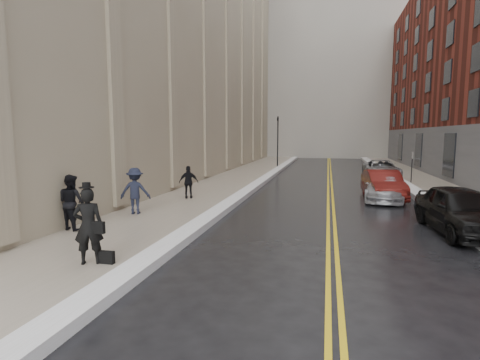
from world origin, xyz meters
The scene contains 19 objects.
ground centered at (0.00, 0.00, 0.00)m, with size 160.00×160.00×0.00m, color black.
sidewalk_left centered at (-4.50, 16.00, 0.07)m, with size 4.00×64.00×0.15m, color gray.
sidewalk_right centered at (9.00, 16.00, 0.07)m, with size 3.00×64.00×0.15m, color gray.
lane_stripe_a centered at (2.38, 16.00, 0.00)m, with size 0.12×64.00×0.01m, color gold.
lane_stripe_b centered at (2.62, 16.00, 0.00)m, with size 0.12×64.00×0.01m, color gold.
snow_ridge_left centered at (-2.20, 16.00, 0.13)m, with size 0.70×60.80×0.26m, color white.
snow_ridge_right centered at (7.15, 16.00, 0.15)m, with size 0.85×60.80×0.30m, color white.
tower_far_right centered at (14.00, 66.00, 22.00)m, with size 22.00×18.00×44.00m, color slate.
tower_far_left centered at (-12.00, 72.00, 30.00)m, with size 22.00×18.00×60.00m, color slate.
traffic_signal centered at (-2.60, 30.00, 3.08)m, with size 0.18×0.15×5.20m.
parking_sign_far centered at (7.90, 20.00, 1.36)m, with size 0.06×0.35×2.23m.
car_black centered at (6.80, 6.66, 0.82)m, with size 1.94×4.82×1.64m, color black.
car_maroon centered at (5.20, 13.54, 0.76)m, with size 1.61×4.63×1.52m, color #480F0C.
car_silver_near centered at (5.20, 13.13, 0.65)m, with size 1.83×4.50×1.31m, color #999AA0.
car_silver_far centered at (6.38, 23.25, 0.72)m, with size 2.39×5.19×1.44m, color gray.
pedestrian_main centered at (-3.51, 0.67, 1.12)m, with size 0.71×0.47×1.94m, color black.
pedestrian_a centered at (-6.20, 3.57, 1.10)m, with size 0.93×0.72×1.91m, color black.
pedestrian_b centered at (-5.38, 6.43, 1.10)m, with size 1.23×0.71×1.90m, color black.
pedestrian_c centered at (-4.59, 10.48, 0.98)m, with size 0.98×0.41×1.67m, color black.
Camera 1 is at (2.28, -7.37, 3.40)m, focal length 28.00 mm.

